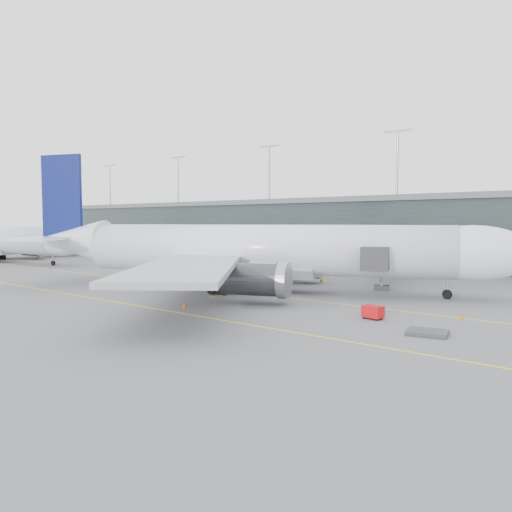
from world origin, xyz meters
The scene contains 17 objects.
ground centered at (0.00, 0.00, 0.00)m, with size 320.00×320.00×0.00m, color slate.
taxiline_a centered at (0.00, -4.00, 0.01)m, with size 160.00×0.25×0.02m, color yellow.
taxiline_b centered at (0.00, -20.00, 0.01)m, with size 160.00×0.25×0.02m, color yellow.
taxiline_lead_main centered at (5.00, 20.00, 0.01)m, with size 0.25×60.00×0.02m, color yellow.
taxiline_lead_adj centered at (-75.00, 20.00, 0.01)m, with size 0.25×60.00×0.02m, color yellow.
terminal centered at (0.00, 58.00, 7.62)m, with size 240.00×36.00×29.00m.
main_aircraft centered at (6.13, -1.40, 5.70)m, with size 69.56×64.27×20.30m.
jet_bridge centered at (16.62, 23.94, 5.06)m, with size 18.17×43.67×6.77m.
gse_cart centered at (27.80, -10.07, 0.75)m, with size 2.13×1.52×1.35m.
baggage_dolly centered at (34.55, -13.45, 0.20)m, with size 3.37×2.70×0.34m, color #36363A.
uld_a centered at (-3.51, 11.07, 1.05)m, with size 2.70×2.47×1.99m.
uld_b centered at (-1.58, 10.45, 1.05)m, with size 2.61×2.31×2.00m.
uld_c centered at (-0.62, 11.53, 0.91)m, with size 2.32×2.10×1.73m.
cone_nose centered at (34.87, -5.11, 0.37)m, with size 0.46×0.46×0.73m, color #CE600B.
cone_wing_stbd centered at (8.27, -17.47, 0.38)m, with size 0.48×0.48×0.76m, color #DC400C.
cone_wing_port centered at (7.80, 12.73, 0.40)m, with size 0.50×0.50×0.80m, color #CE6F0B.
cone_tail centered at (-9.32, -9.81, 0.32)m, with size 0.40×0.40×0.64m, color red.
Camera 1 is at (49.81, -55.83, 9.80)m, focal length 35.00 mm.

